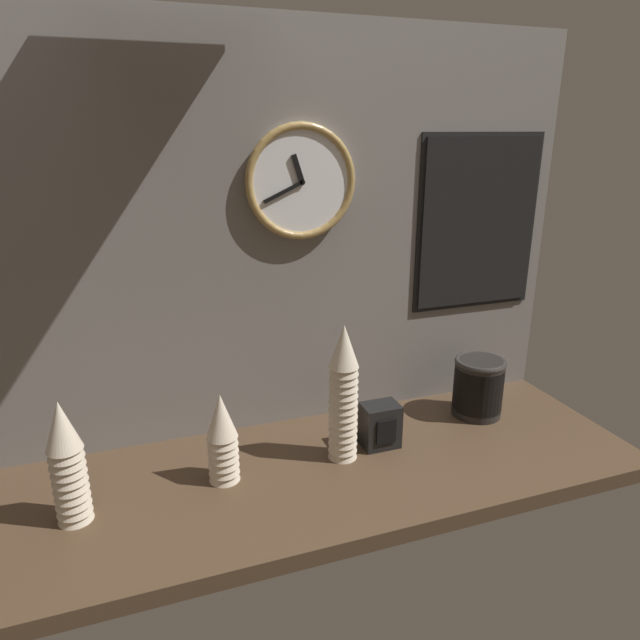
{
  "coord_description": "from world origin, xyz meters",
  "views": [
    {
      "loc": [
        -0.42,
        -1.15,
        0.79
      ],
      "look_at": [
        0.01,
        0.04,
        0.37
      ],
      "focal_mm": 32.0,
      "sensor_mm": 36.0,
      "label": 1
    }
  ],
  "objects_px": {
    "cup_stack_far_left": "(67,463)",
    "bowl_stack_far_right": "(478,386)",
    "cup_stack_center_left": "(222,438)",
    "wall_clock": "(301,182)",
    "menu_board": "(478,223)",
    "cup_stack_center_right": "(343,393)",
    "napkin_dispenser": "(380,425)"
  },
  "relations": [
    {
      "from": "bowl_stack_far_right",
      "to": "cup_stack_center_left",
      "type": "bearing_deg",
      "value": -173.86
    },
    {
      "from": "napkin_dispenser",
      "to": "cup_stack_center_right",
      "type": "bearing_deg",
      "value": -170.71
    },
    {
      "from": "cup_stack_far_left",
      "to": "cup_stack_center_right",
      "type": "relative_size",
      "value": 0.79
    },
    {
      "from": "wall_clock",
      "to": "napkin_dispenser",
      "type": "bearing_deg",
      "value": -53.33
    },
    {
      "from": "cup_stack_center_left",
      "to": "cup_stack_center_right",
      "type": "height_order",
      "value": "cup_stack_center_right"
    },
    {
      "from": "cup_stack_center_right",
      "to": "menu_board",
      "type": "bearing_deg",
      "value": 24.02
    },
    {
      "from": "napkin_dispenser",
      "to": "wall_clock",
      "type": "bearing_deg",
      "value": 126.67
    },
    {
      "from": "menu_board",
      "to": "napkin_dispenser",
      "type": "height_order",
      "value": "menu_board"
    },
    {
      "from": "cup_stack_far_left",
      "to": "cup_stack_center_right",
      "type": "height_order",
      "value": "cup_stack_center_right"
    },
    {
      "from": "cup_stack_center_left",
      "to": "menu_board",
      "type": "relative_size",
      "value": 0.44
    },
    {
      "from": "cup_stack_center_right",
      "to": "wall_clock",
      "type": "bearing_deg",
      "value": 99.04
    },
    {
      "from": "cup_stack_center_left",
      "to": "bowl_stack_far_right",
      "type": "xyz_separation_m",
      "value": [
        0.75,
        0.08,
        -0.02
      ]
    },
    {
      "from": "cup_stack_center_right",
      "to": "wall_clock",
      "type": "relative_size",
      "value": 1.24
    },
    {
      "from": "cup_stack_far_left",
      "to": "menu_board",
      "type": "height_order",
      "value": "menu_board"
    },
    {
      "from": "bowl_stack_far_right",
      "to": "menu_board",
      "type": "height_order",
      "value": "menu_board"
    },
    {
      "from": "cup_stack_center_left",
      "to": "bowl_stack_far_right",
      "type": "relative_size",
      "value": 1.3
    },
    {
      "from": "cup_stack_far_left",
      "to": "menu_board",
      "type": "distance_m",
      "value": 1.23
    },
    {
      "from": "napkin_dispenser",
      "to": "cup_stack_far_left",
      "type": "bearing_deg",
      "value": -175.61
    },
    {
      "from": "cup_stack_far_left",
      "to": "bowl_stack_far_right",
      "type": "bearing_deg",
      "value": 6.39
    },
    {
      "from": "menu_board",
      "to": "napkin_dispenser",
      "type": "bearing_deg",
      "value": -152.22
    },
    {
      "from": "cup_stack_center_right",
      "to": "wall_clock",
      "type": "distance_m",
      "value": 0.53
    },
    {
      "from": "cup_stack_center_left",
      "to": "napkin_dispenser",
      "type": "height_order",
      "value": "cup_stack_center_left"
    },
    {
      "from": "cup_stack_center_left",
      "to": "menu_board",
      "type": "xyz_separation_m",
      "value": [
        0.8,
        0.22,
        0.42
      ]
    },
    {
      "from": "cup_stack_center_left",
      "to": "wall_clock",
      "type": "xyz_separation_m",
      "value": [
        0.27,
        0.21,
        0.55
      ]
    },
    {
      "from": "wall_clock",
      "to": "bowl_stack_far_right",
      "type": "bearing_deg",
      "value": -15.24
    },
    {
      "from": "bowl_stack_far_right",
      "to": "wall_clock",
      "type": "distance_m",
      "value": 0.77
    },
    {
      "from": "bowl_stack_far_right",
      "to": "napkin_dispenser",
      "type": "relative_size",
      "value": 1.46
    },
    {
      "from": "bowl_stack_far_right",
      "to": "napkin_dispenser",
      "type": "distance_m",
      "value": 0.35
    },
    {
      "from": "cup_stack_center_left",
      "to": "cup_stack_far_left",
      "type": "bearing_deg",
      "value": -173.03
    },
    {
      "from": "wall_clock",
      "to": "napkin_dispenser",
      "type": "relative_size",
      "value": 2.45
    },
    {
      "from": "cup_stack_center_left",
      "to": "napkin_dispenser",
      "type": "relative_size",
      "value": 1.89
    },
    {
      "from": "cup_stack_far_left",
      "to": "cup_stack_center_left",
      "type": "xyz_separation_m",
      "value": [
        0.33,
        0.04,
        -0.03
      ]
    }
  ]
}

